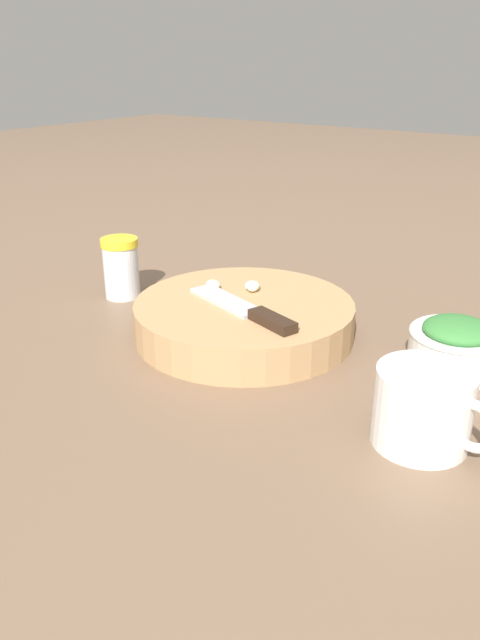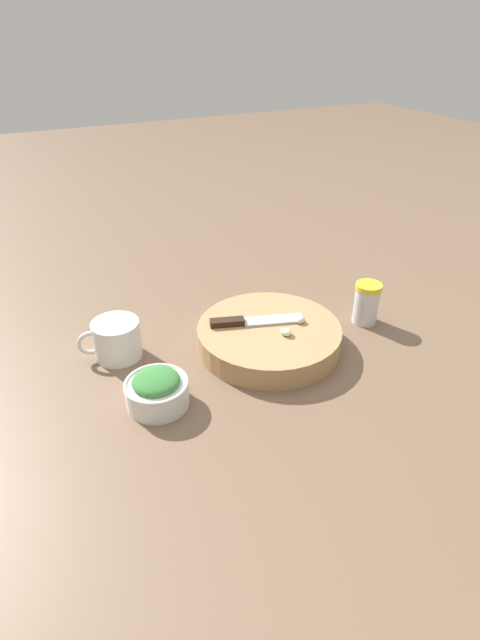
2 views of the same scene
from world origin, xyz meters
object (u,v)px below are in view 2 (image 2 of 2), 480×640
Objects in this scene: garlic_cloves at (291,328)px; herb_bowl at (157,390)px; cutting_board at (269,337)px; chef_knife at (251,321)px; coffee_mug at (116,339)px; spice_jar at (366,303)px.

herb_bowl is at bearing -173.18° from garlic_cloves.
chef_knife reaches higher than cutting_board.
herb_bowl reaches higher than garlic_cloves.
chef_knife is at bearing 22.58° from herb_bowl.
cutting_board is 0.31m from coffee_mug.
herb_bowl is (-0.29, -0.04, -0.02)m from garlic_cloves.
chef_knife is at bearing 131.82° from garlic_cloves.
coffee_mug is at bearing -88.81° from chef_knife.
herb_bowl is (-0.24, -0.10, -0.02)m from chef_knife.
chef_knife is (-0.03, 0.03, 0.03)m from cutting_board.
coffee_mug is at bearing 98.20° from herb_bowl.
spice_jar is (0.27, -0.04, -0.01)m from chef_knife.
herb_bowl is 0.91× the size of coffee_mug.
coffee_mug reaches higher than garlic_cloves.
cutting_board is 0.27m from herb_bowl.
chef_knife is at bearing 171.70° from spice_jar.
coffee_mug is (-0.29, 0.11, 0.01)m from cutting_board.
cutting_board is at bearing 59.24° from chef_knife.
chef_knife is 0.27m from spice_jar.
coffee_mug is (-0.03, 0.18, 0.01)m from herb_bowl.
spice_jar is at bearing 99.39° from chef_knife.
garlic_cloves is at bearing -173.35° from spice_jar.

